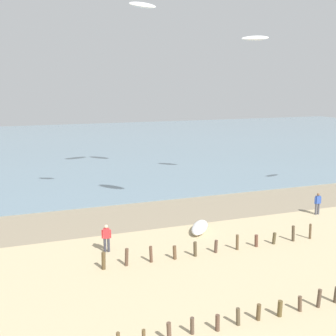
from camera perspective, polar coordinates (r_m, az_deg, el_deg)
wet_sand_strip at (r=30.70m, az=-7.16°, el=-7.03°), size 120.00×6.44×0.01m
sea at (r=67.65m, az=-14.13°, el=3.14°), size 160.00×70.00×0.10m
groyne_near at (r=19.56m, az=18.09°, el=-17.86°), size 15.53×0.37×0.91m
groyne_mid at (r=24.37m, az=5.98°, el=-11.01°), size 13.70×0.34×1.03m
person_by_waterline at (r=33.04m, az=20.49°, el=-4.67°), size 0.57×0.25×1.71m
person_left_flank at (r=24.57m, az=-8.73°, el=-9.71°), size 0.56×0.30×1.71m
grounded_kite at (r=27.82m, az=4.52°, el=-8.40°), size 2.38×2.85×0.55m
kite_aloft_3 at (r=41.50m, az=-3.62°, el=22.08°), size 3.16×1.81×0.84m
kite_aloft_7 at (r=40.06m, az=12.22°, el=17.57°), size 2.56×2.28×0.69m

